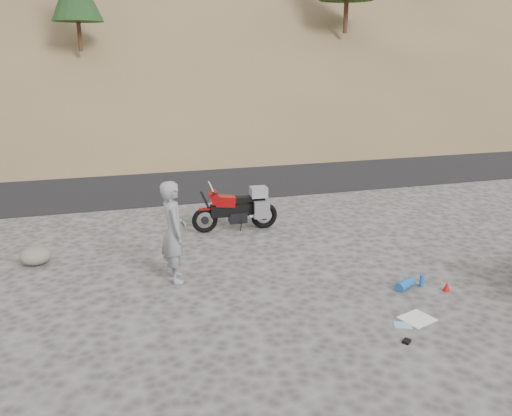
{
  "coord_description": "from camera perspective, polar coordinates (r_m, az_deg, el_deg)",
  "views": [
    {
      "loc": [
        -2.94,
        -8.1,
        4.1
      ],
      "look_at": [
        -0.22,
        1.53,
        1.0
      ],
      "focal_mm": 35.0,
      "sensor_mm": 36.0,
      "label": 1
    }
  ],
  "objects": [
    {
      "name": "ground",
      "position": [
        9.54,
        3.8,
        -8.27
      ],
      "size": [
        140.0,
        140.0,
        0.0
      ],
      "primitive_type": "plane",
      "color": "#403D3B",
      "rests_on": "ground"
    },
    {
      "name": "man",
      "position": [
        9.69,
        -9.12,
        -8.05
      ],
      "size": [
        0.51,
        0.73,
        1.93
      ],
      "primitive_type": "imported",
      "rotation": [
        0.0,
        0.0,
        1.64
      ],
      "color": "gray",
      "rests_on": "ground"
    },
    {
      "name": "gear_white_cloth",
      "position": [
        8.64,
        17.93,
        -11.95
      ],
      "size": [
        0.6,
        0.56,
        0.02
      ],
      "primitive_type": "cube",
      "rotation": [
        0.0,
        0.0,
        0.31
      ],
      "color": "white",
      "rests_on": "ground"
    },
    {
      "name": "gear_blue_mat",
      "position": [
        9.57,
        16.69,
        -8.35
      ],
      "size": [
        0.47,
        0.35,
        0.17
      ],
      "primitive_type": "cylinder",
      "rotation": [
        0.0,
        1.57,
        0.47
      ],
      "color": "#1C58A9",
      "rests_on": "ground"
    },
    {
      "name": "gear_glove_b",
      "position": [
        7.97,
        16.83,
        -14.37
      ],
      "size": [
        0.16,
        0.16,
        0.04
      ],
      "primitive_type": "cube",
      "rotation": [
        0.0,
        0.0,
        0.67
      ],
      "color": "black",
      "rests_on": "ground"
    },
    {
      "name": "small_rock",
      "position": [
        11.09,
        -23.9,
        -5.02
      ],
      "size": [
        0.71,
        0.67,
        0.37
      ],
      "rotation": [
        0.0,
        0.0,
        0.22
      ],
      "color": "#58544B",
      "rests_on": "ground"
    },
    {
      "name": "gear_blue_cloth",
      "position": [
        8.41,
        16.43,
        -12.71
      ],
      "size": [
        0.33,
        0.29,
        0.01
      ],
      "primitive_type": "cube",
      "rotation": [
        0.0,
        0.0,
        -0.42
      ],
      "color": "#84ADCC",
      "rests_on": "ground"
    },
    {
      "name": "gear_bottle",
      "position": [
        9.74,
        18.44,
        -7.87
      ],
      "size": [
        0.11,
        0.11,
        0.23
      ],
      "primitive_type": "cylinder",
      "rotation": [
        0.0,
        0.0,
        -0.32
      ],
      "color": "#1C58A9",
      "rests_on": "ground"
    },
    {
      "name": "road",
      "position": [
        17.83,
        -5.87,
        3.83
      ],
      "size": [
        120.0,
        7.0,
        0.05
      ],
      "primitive_type": "cube",
      "color": "black",
      "rests_on": "ground"
    },
    {
      "name": "gear_funnel",
      "position": [
        9.73,
        20.96,
        -8.37
      ],
      "size": [
        0.17,
        0.17,
        0.17
      ],
      "primitive_type": "cone",
      "rotation": [
        0.0,
        0.0,
        -0.38
      ],
      "color": "#B80C0C",
      "rests_on": "ground"
    },
    {
      "name": "motorcycle",
      "position": [
        11.99,
        -1.94,
        -0.09
      ],
      "size": [
        2.1,
        0.63,
        1.25
      ],
      "rotation": [
        0.0,
        0.0,
        -0.03
      ],
      "color": "black",
      "rests_on": "ground"
    }
  ]
}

